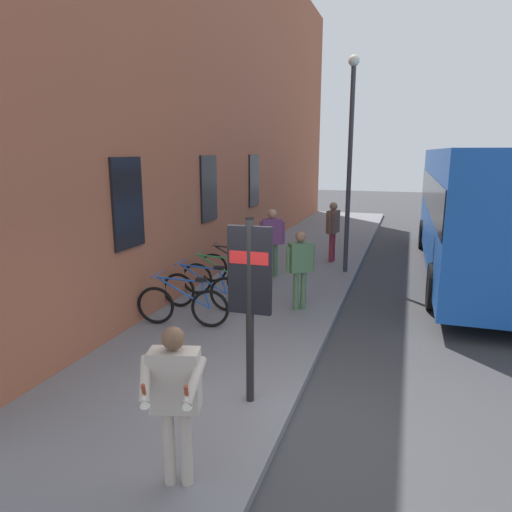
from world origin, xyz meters
name	(u,v)px	position (x,y,z in m)	size (l,w,h in m)	color
ground	(392,293)	(6.00, -1.00, 0.00)	(60.00, 60.00, 0.00)	#38383A
sidewalk_pavement	(299,264)	(8.00, 1.75, 0.06)	(24.00, 3.50, 0.12)	slate
station_facade	(244,98)	(8.99, 3.80, 4.89)	(22.00, 0.65, 9.79)	#9E563D
bicycle_by_door	(183,305)	(2.29, 2.62, 0.51)	(0.48, 1.76, 0.97)	black
bicycle_beside_lamp	(203,291)	(3.26, 2.67, 0.51)	(0.48, 1.77, 0.97)	black
bicycle_mid_rack	(220,279)	(4.23, 2.69, 0.51)	(0.48, 1.76, 0.97)	black
bicycle_leaning_wall	(234,267)	(5.32, 2.76, 0.51)	(0.54, 1.74, 0.97)	black
transit_info_sign	(250,282)	(0.14, 0.57, 1.72)	(0.10, 0.55, 2.40)	black
city_bus	(479,205)	(8.48, -3.00, 1.92)	(10.53, 2.75, 3.35)	#1951B2
pedestrian_near_bus	(272,236)	(6.18, 2.05, 1.19)	(0.42, 0.62, 1.75)	#4C724C
pedestrian_by_facade	(333,226)	(8.36, 0.84, 1.19)	(0.65, 0.34, 1.75)	maroon
pedestrian_crossing_street	(300,262)	(3.86, 0.78, 1.11)	(0.47, 0.51, 1.62)	#4C724C
tourist_with_hotdogs	(175,391)	(-1.56, 0.72, 1.12)	(0.64, 0.64, 1.62)	#B2A599
street_lamp	(350,149)	(7.29, 0.30, 3.36)	(0.28, 0.28, 5.50)	#333338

